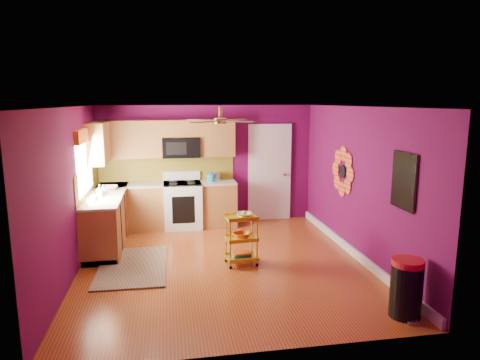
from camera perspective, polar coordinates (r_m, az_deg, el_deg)
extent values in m
plane|color=brown|center=(7.02, -2.26, -11.11)|extent=(5.00, 5.00, 0.00)
cube|color=#5C0A46|center=(9.11, -4.37, 2.05)|extent=(4.50, 0.04, 2.50)
cube|color=#5C0A46|center=(4.28, 2.04, -7.71)|extent=(4.50, 0.04, 2.50)
cube|color=#5C0A46|center=(6.76, -21.61, -1.64)|extent=(0.04, 5.00, 2.50)
cube|color=#5C0A46|center=(7.30, 15.47, -0.43)|extent=(0.04, 5.00, 2.50)
cube|color=silver|center=(6.53, -2.42, 9.75)|extent=(4.50, 5.00, 0.04)
cube|color=white|center=(7.59, 14.82, -9.22)|extent=(0.05, 4.90, 0.14)
cube|color=brown|center=(8.19, -17.28, -5.10)|extent=(0.60, 2.30, 0.90)
cube|color=brown|center=(8.93, -9.56, -3.47)|extent=(2.80, 0.60, 0.90)
cube|color=beige|center=(8.08, -17.46, -1.88)|extent=(0.63, 2.30, 0.04)
cube|color=beige|center=(8.83, -9.65, -0.51)|extent=(2.80, 0.63, 0.04)
cube|color=black|center=(8.30, -17.12, -7.76)|extent=(0.54, 2.30, 0.10)
cube|color=black|center=(9.04, -9.48, -5.93)|extent=(2.80, 0.54, 0.10)
cube|color=white|center=(8.91, -7.63, -3.39)|extent=(0.76, 0.66, 0.92)
cube|color=black|center=(8.81, -7.70, -0.45)|extent=(0.76, 0.62, 0.03)
cube|color=white|center=(9.06, -7.79, 0.59)|extent=(0.76, 0.06, 0.18)
cube|color=black|center=(8.59, -7.54, -3.97)|extent=(0.45, 0.02, 0.55)
cube|color=brown|center=(8.87, -14.64, 5.25)|extent=(1.32, 0.33, 0.75)
cube|color=brown|center=(8.90, -3.10, 5.59)|extent=(0.72, 0.33, 0.75)
cube|color=brown|center=(8.83, -7.92, 6.80)|extent=(0.76, 0.33, 0.34)
cube|color=brown|center=(8.45, -18.26, 4.82)|extent=(0.33, 1.30, 0.75)
cube|color=black|center=(8.83, -7.85, 4.33)|extent=(0.76, 0.38, 0.40)
cube|color=#686717|center=(9.07, -9.72, 1.54)|extent=(2.80, 0.01, 0.51)
cube|color=#686717|center=(8.07, -19.60, -0.03)|extent=(0.01, 2.30, 0.51)
cube|color=white|center=(7.72, -20.06, 2.16)|extent=(0.03, 1.20, 1.00)
cube|color=#D06212|center=(7.67, -20.06, 5.65)|extent=(0.08, 1.35, 0.22)
cube|color=white|center=(9.34, 3.93, 0.87)|extent=(0.85, 0.04, 2.05)
cube|color=white|center=(9.33, 3.96, 0.85)|extent=(0.95, 0.02, 2.15)
sphere|color=#BF8C3F|center=(9.38, 5.91, 0.72)|extent=(0.07, 0.07, 0.07)
cylinder|color=black|center=(7.81, 13.52, 1.11)|extent=(0.01, 0.24, 0.24)
cube|color=teal|center=(6.02, 21.06, -0.11)|extent=(0.03, 0.52, 0.72)
cube|color=black|center=(6.01, 20.94, -0.12)|extent=(0.01, 0.56, 0.76)
cylinder|color=#BF8C3F|center=(6.73, -2.63, 9.09)|extent=(0.06, 0.06, 0.16)
cylinder|color=#BF8C3F|center=(6.73, -2.62, 7.90)|extent=(0.20, 0.20, 0.08)
cube|color=#4C2D19|center=(7.04, -0.71, 8.02)|extent=(0.47, 0.47, 0.01)
cube|color=#4C2D19|center=(6.97, -5.12, 7.95)|extent=(0.47, 0.47, 0.01)
cube|color=#4C2D19|center=(6.44, -4.72, 7.75)|extent=(0.47, 0.47, 0.01)
cube|color=#4C2D19|center=(6.51, 0.05, 7.82)|extent=(0.47, 0.47, 0.01)
cube|color=black|center=(7.10, -14.09, -11.09)|extent=(1.07, 1.72, 0.02)
cylinder|color=gold|center=(6.68, -1.29, -8.50)|extent=(0.02, 0.02, 0.75)
cylinder|color=gold|center=(6.78, 2.31, -8.19)|extent=(0.02, 0.02, 0.75)
cylinder|color=gold|center=(6.95, -1.87, -7.72)|extent=(0.02, 0.02, 0.75)
cylinder|color=gold|center=(7.06, 1.60, -7.44)|extent=(0.02, 0.02, 0.75)
sphere|color=black|center=(6.81, -1.28, -11.57)|extent=(0.05, 0.05, 0.05)
sphere|color=black|center=(6.92, 2.29, -11.22)|extent=(0.05, 0.05, 0.05)
sphere|color=black|center=(7.08, -1.85, -10.68)|extent=(0.05, 0.05, 0.05)
sphere|color=black|center=(7.19, 1.58, -10.36)|extent=(0.05, 0.05, 0.05)
cube|color=gold|center=(6.76, 0.20, -5.07)|extent=(0.52, 0.39, 0.03)
cube|color=gold|center=(6.86, 0.20, -7.85)|extent=(0.52, 0.39, 0.03)
cube|color=gold|center=(6.97, 0.19, -10.34)|extent=(0.52, 0.39, 0.03)
imported|color=beige|center=(6.76, 0.56, -4.67)|extent=(0.29, 0.29, 0.07)
sphere|color=yellow|center=(6.75, 0.56, -4.50)|extent=(0.09, 0.09, 0.09)
imported|color=#D06212|center=(6.84, 0.20, -7.40)|extent=(0.30, 0.30, 0.09)
cube|color=navy|center=(6.96, 0.19, -10.10)|extent=(0.30, 0.24, 0.04)
cube|color=#267233|center=(6.94, 0.19, -9.85)|extent=(0.30, 0.24, 0.03)
cube|color=#D06212|center=(6.93, 0.19, -9.62)|extent=(0.30, 0.24, 0.03)
cylinder|color=black|center=(5.70, 21.25, -13.62)|extent=(0.42, 0.42, 0.65)
cylinder|color=red|center=(5.56, 21.50, -10.19)|extent=(0.38, 0.38, 0.08)
cube|color=beige|center=(5.69, 22.06, -17.19)|extent=(0.14, 0.08, 0.03)
cylinder|color=teal|center=(8.87, -3.85, 0.32)|extent=(0.18, 0.18, 0.16)
sphere|color=teal|center=(8.86, -3.85, 0.96)|extent=(0.06, 0.06, 0.06)
cube|color=beige|center=(8.93, -3.53, 0.46)|extent=(0.22, 0.15, 0.18)
imported|color=#EA3F72|center=(7.86, -18.23, -1.34)|extent=(0.09, 0.10, 0.21)
imported|color=white|center=(8.04, -17.79, -1.21)|extent=(0.13, 0.13, 0.17)
imported|color=white|center=(8.41, -16.94, -1.00)|extent=(0.29, 0.29, 0.07)
imported|color=white|center=(7.60, -18.84, -2.23)|extent=(0.11, 0.11, 0.09)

